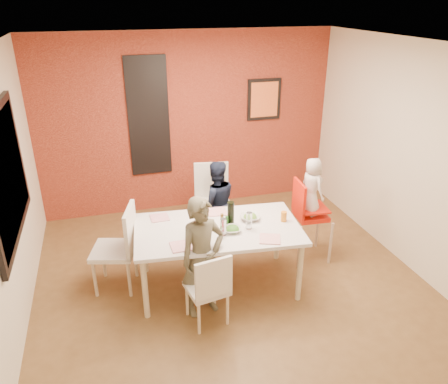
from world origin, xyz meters
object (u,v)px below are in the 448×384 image
object	(u,v)px
chair_left	(121,244)
paper_towel_roll	(201,221)
chair_far	(212,196)
wine_bottle	(231,214)
high_chair	(307,213)
chair_near	(210,286)
toddler	(312,187)
child_near	(202,258)
dining_table	(218,233)
child_far	(216,203)

from	to	relation	value
chair_left	paper_towel_roll	xyz separation A→B (m)	(0.85, -0.35, 0.35)
chair_far	wine_bottle	bearing A→B (deg)	-85.16
chair_left	high_chair	xyz separation A→B (m)	(2.30, -0.01, 0.07)
paper_towel_roll	chair_near	bearing A→B (deg)	-95.20
toddler	chair_far	bearing A→B (deg)	33.66
chair_left	child_near	distance (m)	1.04
dining_table	child_far	world-z (taller)	child_far
chair_left	wine_bottle	xyz separation A→B (m)	(1.21, -0.26, 0.34)
chair_near	high_chair	distance (m)	1.76
high_chair	toddler	world-z (taller)	toddler
chair_near	high_chair	bearing A→B (deg)	-158.90
chair_near	chair_left	size ratio (longest dim) A/B	0.83
toddler	child_far	bearing A→B (deg)	42.54
child_near	child_far	xyz separation A→B (m)	(0.51, 1.37, -0.08)
chair_near	high_chair	xyz separation A→B (m)	(1.50, 0.90, 0.17)
chair_near	paper_towel_roll	distance (m)	0.72
chair_near	child_far	world-z (taller)	child_far
child_near	wine_bottle	bearing A→B (deg)	30.22
chair_near	wine_bottle	xyz separation A→B (m)	(0.41, 0.65, 0.44)
high_chair	chair_far	bearing A→B (deg)	50.10
chair_far	paper_towel_roll	xyz separation A→B (m)	(-0.46, -1.30, 0.34)
paper_towel_roll	toddler	bearing A→B (deg)	12.99
child_near	toddler	bearing A→B (deg)	9.64
dining_table	child_far	distance (m)	1.01
chair_near	wine_bottle	size ratio (longest dim) A/B	2.92
chair_near	chair_far	xyz separation A→B (m)	(0.51, 1.86, 0.10)
chair_left	chair_far	bearing A→B (deg)	141.72
chair_near	toddler	size ratio (longest dim) A/B	1.15
dining_table	wine_bottle	size ratio (longest dim) A/B	6.71
dining_table	chair_near	size ratio (longest dim) A/B	2.30
chair_far	toddler	size ratio (longest dim) A/B	1.40
child_near	chair_left	bearing A→B (deg)	125.61
chair_left	chair_near	bearing A→B (deg)	57.29
dining_table	child_near	distance (m)	0.48
chair_far	wine_bottle	size ratio (longest dim) A/B	3.56
chair_left	toddler	size ratio (longest dim) A/B	1.39
dining_table	chair_near	world-z (taller)	chair_near
paper_towel_roll	dining_table	bearing A→B (deg)	18.84
high_chair	paper_towel_roll	size ratio (longest dim) A/B	3.56
high_chair	toddler	size ratio (longest dim) A/B	1.46
chair_left	high_chair	distance (m)	2.30
paper_towel_roll	wine_bottle	bearing A→B (deg)	13.51
dining_table	paper_towel_roll	xyz separation A→B (m)	(-0.21, -0.07, 0.22)
chair_left	child_near	bearing A→B (deg)	65.31
chair_left	paper_towel_roll	distance (m)	0.98
child_near	child_far	world-z (taller)	child_near
child_far	wine_bottle	world-z (taller)	child_far
child_near	wine_bottle	size ratio (longest dim) A/B	4.64
chair_near	chair_left	xyz separation A→B (m)	(-0.80, 0.91, 0.10)
chair_near	child_far	bearing A→B (deg)	-117.24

